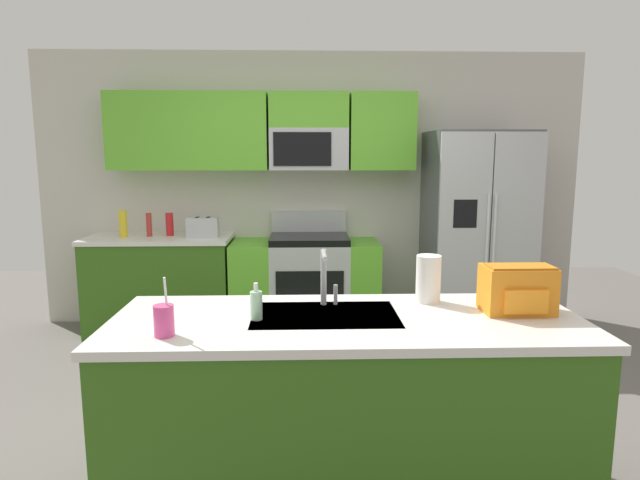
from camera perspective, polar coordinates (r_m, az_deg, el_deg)
ground_plane at (r=3.51m, az=-0.28°, el=-18.83°), size 9.00×9.00×0.00m
kitchen_wall_unit at (r=5.18m, az=-2.51°, el=7.21°), size 5.20×0.43×2.60m
back_counter at (r=5.21m, az=-16.56°, el=-4.50°), size 1.31×0.63×0.90m
range_oven at (r=5.04m, az=-1.57°, el=-4.66°), size 1.36×0.61×1.10m
refrigerator at (r=5.13m, az=16.30°, el=0.70°), size 0.90×0.76×1.85m
island_counter at (r=2.66m, az=2.80°, el=-17.45°), size 2.17×0.82×0.90m
toaster at (r=4.97m, az=-12.35°, el=1.35°), size 0.28×0.16×0.18m
pepper_mill at (r=5.14m, az=-17.74°, el=1.56°), size 0.05×0.05×0.22m
bottle_yellow at (r=5.16m, az=-20.23°, el=1.63°), size 0.07×0.07×0.24m
bottle_red at (r=5.13m, az=-15.71°, el=1.62°), size 0.07×0.07×0.21m
sink_faucet at (r=2.63m, az=0.54°, el=-3.52°), size 0.08×0.21×0.28m
drink_cup_pink at (r=2.32m, az=-16.28°, el=-8.20°), size 0.08×0.08×0.25m
soap_dispenser at (r=2.46m, az=-6.81°, el=-6.87°), size 0.06×0.06×0.17m
paper_towel_roll at (r=2.77m, az=11.46°, el=-4.07°), size 0.12×0.12×0.24m
backpack at (r=2.70m, az=20.29°, el=-4.84°), size 0.32×0.22×0.23m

